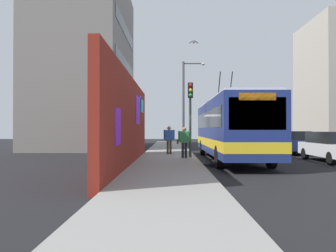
# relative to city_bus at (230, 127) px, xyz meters

# --- Properties ---
(ground_plane) EXTENTS (80.00, 80.00, 0.00)m
(ground_plane) POSITION_rel_city_bus_xyz_m (0.90, 1.80, -1.83)
(ground_plane) COLOR black
(sidewalk_slab) EXTENTS (48.00, 3.20, 0.15)m
(sidewalk_slab) POSITION_rel_city_bus_xyz_m (0.90, 3.40, -1.76)
(sidewalk_slab) COLOR gray
(sidewalk_slab) RESTS_ON ground_plane
(graffiti_wall) EXTENTS (14.37, 0.32, 4.09)m
(graffiti_wall) POSITION_rel_city_bus_xyz_m (-2.91, 5.15, 0.21)
(graffiti_wall) COLOR maroon
(graffiti_wall) RESTS_ON ground_plane
(building_far_left) EXTENTS (13.33, 7.21, 15.25)m
(building_far_left) POSITION_rel_city_bus_xyz_m (12.26, 11.00, 5.79)
(building_far_left) COLOR gray
(building_far_left) RESTS_ON ground_plane
(city_bus) EXTENTS (11.78, 2.56, 5.08)m
(city_bus) POSITION_rel_city_bus_xyz_m (0.00, 0.00, 0.00)
(city_bus) COLOR navy
(city_bus) RESTS_ON ground_plane
(parked_car_white) EXTENTS (4.69, 1.85, 1.58)m
(parked_car_white) POSITION_rel_city_bus_xyz_m (-0.80, -5.20, -1.00)
(parked_car_white) COLOR white
(parked_car_white) RESTS_ON ground_plane
(parked_car_navy) EXTENTS (4.75, 1.88, 1.58)m
(parked_car_navy) POSITION_rel_city_bus_xyz_m (5.06, -5.20, -1.00)
(parked_car_navy) COLOR navy
(parked_car_navy) RESTS_ON ground_plane
(parked_car_black) EXTENTS (4.67, 1.81, 1.58)m
(parked_car_black) POSITION_rel_city_bus_xyz_m (10.61, -5.20, -1.00)
(parked_car_black) COLOR black
(parked_car_black) RESTS_ON ground_plane
(parked_car_silver) EXTENTS (4.67, 1.76, 1.58)m
(parked_car_silver) POSITION_rel_city_bus_xyz_m (16.84, -5.20, -1.00)
(parked_car_silver) COLOR #B7B7BC
(parked_car_silver) RESTS_ON ground_plane
(pedestrian_midblock) EXTENTS (0.23, 0.69, 1.75)m
(pedestrian_midblock) POSITION_rel_city_bus_xyz_m (2.65, 3.34, -0.65)
(pedestrian_midblock) COLOR #3F3326
(pedestrian_midblock) RESTS_ON sidewalk_slab
(pedestrian_at_curb) EXTENTS (0.22, 0.75, 1.68)m
(pedestrian_at_curb) POSITION_rel_city_bus_xyz_m (-0.20, 2.51, -0.70)
(pedestrian_at_curb) COLOR #1E1E2D
(pedestrian_at_curb) RESTS_ON sidewalk_slab
(traffic_light) EXTENTS (0.49, 0.28, 4.17)m
(traffic_light) POSITION_rel_city_bus_xyz_m (0.25, 2.15, 1.12)
(traffic_light) COLOR #2D382D
(traffic_light) RESTS_ON sidewalk_slab
(street_lamp) EXTENTS (0.44, 1.78, 6.86)m
(street_lamp) POSITION_rel_city_bus_xyz_m (7.77, 2.06, 2.24)
(street_lamp) COLOR #4C4C51
(street_lamp) RESTS_ON sidewalk_slab
(flying_pigeons) EXTENTS (0.32, 0.53, 0.17)m
(flying_pigeons) POSITION_rel_city_bus_xyz_m (1.37, 1.88, 5.02)
(flying_pigeons) COLOR gray
(curbside_puddle) EXTENTS (1.56, 1.56, 0.00)m
(curbside_puddle) POSITION_rel_city_bus_xyz_m (-2.67, 1.20, -1.83)
(curbside_puddle) COLOR black
(curbside_puddle) RESTS_ON ground_plane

